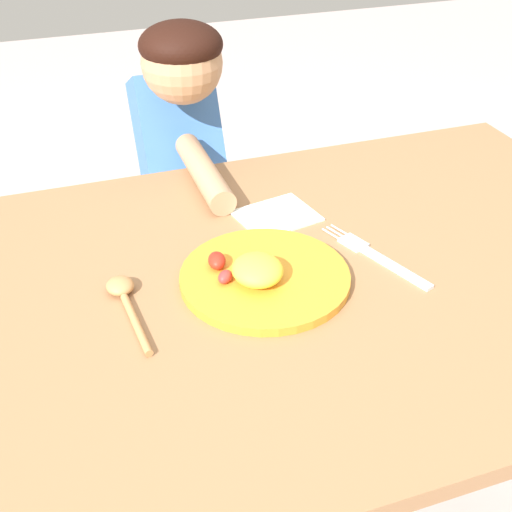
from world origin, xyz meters
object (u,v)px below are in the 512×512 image
plate (262,276)px  person (183,212)px  spoon (125,297)px  fork (376,256)px

plate → person: (0.00, 0.55, -0.19)m
plate → spoon: (-0.20, 0.02, -0.00)m
fork → person: (-0.19, 0.55, -0.18)m
plate → person: bearing=89.8°
spoon → person: person is taller
fork → person: bearing=-0.2°
plate → spoon: size_ratio=1.45×
spoon → person: (0.21, 0.53, -0.19)m
spoon → plate: bearing=-100.1°
plate → fork: 0.19m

